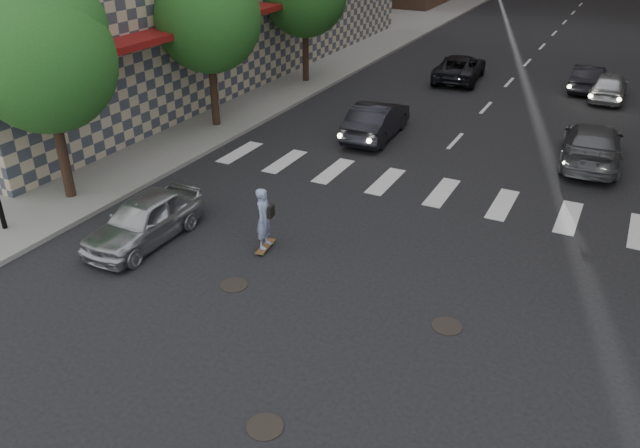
# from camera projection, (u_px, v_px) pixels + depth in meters

# --- Properties ---
(ground) EXTENTS (160.00, 160.00, 0.00)m
(ground) POSITION_uv_depth(u_px,v_px,m) (278.00, 334.00, 13.98)
(ground) COLOR black
(ground) RESTS_ON ground
(sidewalk_left) EXTENTS (13.00, 80.00, 0.15)m
(sidewalk_left) POSITION_uv_depth(u_px,v_px,m) (237.00, 67.00, 35.55)
(sidewalk_left) COLOR gray
(sidewalk_left) RESTS_ON ground
(tree_a) EXTENTS (4.20, 4.20, 6.60)m
(tree_a) POSITION_uv_depth(u_px,v_px,m) (47.00, 54.00, 18.10)
(tree_a) COLOR #382619
(tree_a) RESTS_ON sidewalk_left
(tree_b) EXTENTS (4.20, 4.20, 6.60)m
(tree_b) POSITION_uv_depth(u_px,v_px,m) (211.00, 13.00, 24.40)
(tree_b) COLOR #382619
(tree_b) RESTS_ON sidewalk_left
(manhole_a) EXTENTS (0.70, 0.70, 0.02)m
(manhole_a) POSITION_uv_depth(u_px,v_px,m) (265.00, 427.00, 11.52)
(manhole_a) COLOR black
(manhole_a) RESTS_ON ground
(manhole_b) EXTENTS (0.70, 0.70, 0.02)m
(manhole_b) POSITION_uv_depth(u_px,v_px,m) (234.00, 285.00, 15.73)
(manhole_b) COLOR black
(manhole_b) RESTS_ON ground
(manhole_c) EXTENTS (0.70, 0.70, 0.02)m
(manhole_c) POSITION_uv_depth(u_px,v_px,m) (447.00, 326.00, 14.22)
(manhole_c) COLOR black
(manhole_c) RESTS_ON ground
(skateboarder) EXTENTS (0.49, 0.95, 1.84)m
(skateboarder) POSITION_uv_depth(u_px,v_px,m) (264.00, 218.00, 16.90)
(skateboarder) COLOR brown
(skateboarder) RESTS_ON ground
(silver_sedan) EXTENTS (1.60, 3.98, 1.35)m
(silver_sedan) POSITION_uv_depth(u_px,v_px,m) (144.00, 220.00, 17.46)
(silver_sedan) COLOR #ADAFB4
(silver_sedan) RESTS_ON ground
(traffic_car_a) EXTENTS (1.83, 4.50, 1.45)m
(traffic_car_a) POSITION_uv_depth(u_px,v_px,m) (377.00, 120.00, 25.10)
(traffic_car_a) COLOR black
(traffic_car_a) RESTS_ON ground
(traffic_car_b) EXTENTS (2.42, 5.15, 1.45)m
(traffic_car_b) POSITION_uv_depth(u_px,v_px,m) (592.00, 144.00, 22.65)
(traffic_car_b) COLOR #4F5156
(traffic_car_b) RESTS_ON ground
(traffic_car_c) EXTENTS (2.64, 4.97, 1.33)m
(traffic_car_c) POSITION_uv_depth(u_px,v_px,m) (460.00, 68.00, 32.99)
(traffic_car_c) COLOR black
(traffic_car_c) RESTS_ON ground
(traffic_car_d) EXTENTS (1.58, 3.91, 1.33)m
(traffic_car_d) POSITION_uv_depth(u_px,v_px,m) (609.00, 86.00, 29.83)
(traffic_car_d) COLOR #AAACB2
(traffic_car_d) RESTS_ON ground
(traffic_car_e) EXTENTS (1.41, 3.90, 1.28)m
(traffic_car_e) POSITION_uv_depth(u_px,v_px,m) (588.00, 78.00, 31.25)
(traffic_car_e) COLOR black
(traffic_car_e) RESTS_ON ground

